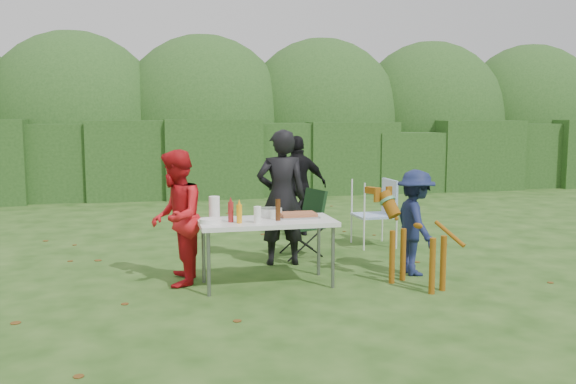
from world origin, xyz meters
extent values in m
plane|color=#1E4211|center=(0.00, 0.00, 0.00)|extent=(80.00, 80.00, 0.00)
cube|color=#23471C|center=(0.00, 8.00, 0.85)|extent=(22.00, 1.40, 1.70)
ellipsoid|color=#3D6628|center=(0.00, 9.60, 1.60)|extent=(20.00, 2.60, 3.20)
cube|color=silver|center=(-0.24, 0.07, 0.71)|extent=(1.50, 0.70, 0.05)
cylinder|color=slate|center=(-0.92, -0.21, 0.34)|extent=(0.04, 0.04, 0.69)
cylinder|color=slate|center=(0.44, -0.21, 0.34)|extent=(0.04, 0.04, 0.69)
cylinder|color=slate|center=(-0.92, 0.35, 0.34)|extent=(0.04, 0.04, 0.69)
cylinder|color=slate|center=(0.44, 0.35, 0.34)|extent=(0.04, 0.04, 0.69)
imported|color=black|center=(0.13, 0.99, 0.86)|extent=(0.67, 0.48, 1.72)
imported|color=red|center=(-1.22, 0.34, 0.76)|extent=(0.68, 0.81, 1.52)
imported|color=black|center=(0.80, 2.81, 0.79)|extent=(0.93, 0.39, 1.58)
imported|color=#161F45|center=(1.57, 0.13, 0.63)|extent=(0.50, 0.83, 1.26)
cube|color=#B7B7BA|center=(0.13, 0.15, 0.75)|extent=(0.45, 0.30, 0.02)
cube|color=#AC613C|center=(0.13, 0.15, 0.78)|extent=(0.40, 0.26, 0.04)
cylinder|color=orange|center=(-0.57, -0.05, 0.84)|extent=(0.06, 0.06, 0.20)
cylinder|color=maroon|center=(-0.65, 0.03, 0.85)|extent=(0.06, 0.06, 0.22)
cylinder|color=#47230F|center=(-0.13, 0.01, 0.86)|extent=(0.06, 0.06, 0.24)
cylinder|color=white|center=(-0.81, 0.24, 0.87)|extent=(0.12, 0.12, 0.26)
cylinder|color=white|center=(-0.38, -0.09, 0.83)|extent=(0.08, 0.08, 0.18)
cylinder|color=silver|center=(-0.16, 0.27, 0.79)|extent=(0.26, 0.26, 0.10)
cylinder|color=white|center=(-0.88, 0.01, 0.77)|extent=(0.24, 0.24, 0.05)
camera|label=1|loc=(-1.55, -6.46, 1.88)|focal=38.00mm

